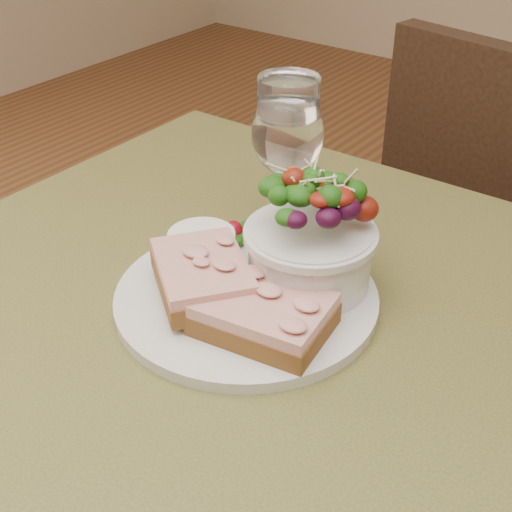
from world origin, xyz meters
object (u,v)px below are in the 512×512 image
Objects in this scene: dinner_plate at (246,298)px; salad_bowl at (311,231)px; cafe_table at (243,410)px; sandwich_front at (264,314)px; wine_glass at (287,139)px; sandwich_back at (203,275)px; ramekin at (202,247)px.

dinner_plate is 2.05× the size of salad_bowl.
cafe_table is 6.23× the size of sandwich_front.
salad_bowl reaches higher than sandwich_front.
salad_bowl reaches higher than cafe_table.
dinner_plate is 0.09m from salad_bowl.
cafe_table is 0.20m from salad_bowl.
salad_bowl is 0.73× the size of wine_glass.
ramekin is (-0.04, 0.04, -0.00)m from sandwich_back.
wine_glass is at bearing 109.93° from sandwich_front.
wine_glass reaches higher than sandwich_front.
ramekin is at bearing 148.37° from sandwich_front.
dinner_plate is 0.17m from wine_glass.
sandwich_back is at bearing 166.95° from sandwich_front.
ramekin is (-0.07, 0.02, 0.03)m from dinner_plate.
sandwich_front is (0.05, -0.03, 0.02)m from dinner_plate.
wine_glass is (-0.08, 0.07, 0.05)m from salad_bowl.
ramekin is 0.37× the size of wine_glass.
sandwich_front reaches higher than cafe_table.
sandwich_front reaches higher than dinner_plate.
wine_glass reaches higher than salad_bowl.
sandwich_front is at bearing -62.03° from wine_glass.
salad_bowl is (0.07, 0.08, 0.04)m from sandwich_back.
sandwich_front is 0.91× the size of sandwich_back.
ramekin reaches higher than cafe_table.
dinner_plate is at bearing 121.93° from cafe_table.
dinner_plate is 1.49× the size of wine_glass.
cafe_table is at bearing -58.07° from dinner_plate.
cafe_table is 3.08× the size of dinner_plate.
ramekin is 0.12m from salad_bowl.
dinner_plate is at bearing -12.70° from ramekin.
sandwich_back is 2.18× the size of ramekin.
cafe_table is at bearing -174.21° from sandwich_front.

